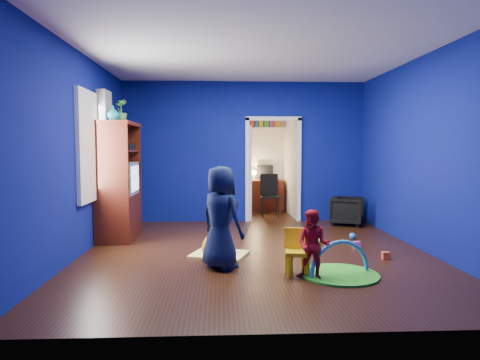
{
  "coord_description": "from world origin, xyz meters",
  "views": [
    {
      "loc": [
        -0.52,
        -6.13,
        1.52
      ],
      "look_at": [
        -0.2,
        0.4,
        1.04
      ],
      "focal_mm": 32.0,
      "sensor_mm": 36.0,
      "label": 1
    }
  ],
  "objects_px": {
    "child_navy": "(221,218)",
    "crt_tv": "(121,178)",
    "play_mat": "(340,274)",
    "study_desk": "(265,195)",
    "toddler_red": "(313,245)",
    "hopper_ball": "(217,248)",
    "tv_armoire": "(119,181)",
    "kid_chair": "(297,254)",
    "child_black": "(219,216)",
    "vase": "(113,113)",
    "folding_chair": "(270,196)",
    "armchair": "(347,211)"
  },
  "relations": [
    {
      "from": "child_navy",
      "to": "crt_tv",
      "type": "bearing_deg",
      "value": -3.82
    },
    {
      "from": "play_mat",
      "to": "study_desk",
      "type": "bearing_deg",
      "value": 93.36
    },
    {
      "from": "toddler_red",
      "to": "crt_tv",
      "type": "xyz_separation_m",
      "value": [
        -2.73,
        2.42,
        0.61
      ]
    },
    {
      "from": "hopper_ball",
      "to": "tv_armoire",
      "type": "bearing_deg",
      "value": 135.28
    },
    {
      "from": "tv_armoire",
      "to": "kid_chair",
      "type": "relative_size",
      "value": 3.92
    },
    {
      "from": "kid_chair",
      "to": "play_mat",
      "type": "xyz_separation_m",
      "value": [
        0.51,
        -0.06,
        -0.24
      ]
    },
    {
      "from": "child_black",
      "to": "tv_armoire",
      "type": "relative_size",
      "value": 0.57
    },
    {
      "from": "child_black",
      "to": "child_navy",
      "type": "xyz_separation_m",
      "value": [
        0.02,
        -0.77,
        0.1
      ]
    },
    {
      "from": "vase",
      "to": "tv_armoire",
      "type": "distance_m",
      "value": 1.14
    },
    {
      "from": "crt_tv",
      "to": "hopper_ball",
      "type": "xyz_separation_m",
      "value": [
        1.62,
        -1.64,
        -0.82
      ]
    },
    {
      "from": "tv_armoire",
      "to": "folding_chair",
      "type": "xyz_separation_m",
      "value": [
        2.81,
        2.2,
        -0.52
      ]
    },
    {
      "from": "crt_tv",
      "to": "study_desk",
      "type": "distance_m",
      "value": 4.25
    },
    {
      "from": "study_desk",
      "to": "kid_chair",
      "type": "bearing_deg",
      "value": -92.0
    },
    {
      "from": "tv_armoire",
      "to": "kid_chair",
      "type": "height_order",
      "value": "tv_armoire"
    },
    {
      "from": "child_navy",
      "to": "study_desk",
      "type": "bearing_deg",
      "value": -57.55
    },
    {
      "from": "kid_chair",
      "to": "hopper_ball",
      "type": "bearing_deg",
      "value": 157.39
    },
    {
      "from": "folding_chair",
      "to": "child_black",
      "type": "bearing_deg",
      "value": -108.72
    },
    {
      "from": "child_navy",
      "to": "armchair",
      "type": "bearing_deg",
      "value": -85.47
    },
    {
      "from": "toddler_red",
      "to": "kid_chair",
      "type": "bearing_deg",
      "value": 154.01
    },
    {
      "from": "toddler_red",
      "to": "play_mat",
      "type": "xyz_separation_m",
      "value": [
        0.36,
        0.14,
        -0.4
      ]
    },
    {
      "from": "child_black",
      "to": "hopper_ball",
      "type": "bearing_deg",
      "value": 159.18
    },
    {
      "from": "tv_armoire",
      "to": "play_mat",
      "type": "distance_m",
      "value": 3.99
    },
    {
      "from": "vase",
      "to": "crt_tv",
      "type": "height_order",
      "value": "vase"
    },
    {
      "from": "armchair",
      "to": "vase",
      "type": "height_order",
      "value": "vase"
    },
    {
      "from": "child_black",
      "to": "folding_chair",
      "type": "bearing_deg",
      "value": -36.45
    },
    {
      "from": "child_black",
      "to": "tv_armoire",
      "type": "distance_m",
      "value": 2.07
    },
    {
      "from": "study_desk",
      "to": "folding_chair",
      "type": "bearing_deg",
      "value": -90.0
    },
    {
      "from": "child_navy",
      "to": "crt_tv",
      "type": "xyz_separation_m",
      "value": [
        -1.67,
        1.89,
        0.37
      ]
    },
    {
      "from": "crt_tv",
      "to": "play_mat",
      "type": "xyz_separation_m",
      "value": [
        3.09,
        -2.28,
        -1.01
      ]
    },
    {
      "from": "child_black",
      "to": "child_navy",
      "type": "bearing_deg",
      "value": 163.93
    },
    {
      "from": "hopper_ball",
      "to": "kid_chair",
      "type": "xyz_separation_m",
      "value": [
        0.97,
        -0.58,
        0.05
      ]
    },
    {
      "from": "hopper_ball",
      "to": "kid_chair",
      "type": "bearing_deg",
      "value": -30.82
    },
    {
      "from": "crt_tv",
      "to": "folding_chair",
      "type": "bearing_deg",
      "value": 38.38
    },
    {
      "from": "child_navy",
      "to": "vase",
      "type": "distance_m",
      "value": 2.74
    },
    {
      "from": "child_navy",
      "to": "vase",
      "type": "height_order",
      "value": "vase"
    },
    {
      "from": "kid_chair",
      "to": "toddler_red",
      "type": "bearing_deg",
      "value": -44.92
    },
    {
      "from": "kid_chair",
      "to": "folding_chair",
      "type": "height_order",
      "value": "folding_chair"
    },
    {
      "from": "tv_armoire",
      "to": "folding_chair",
      "type": "distance_m",
      "value": 3.61
    },
    {
      "from": "play_mat",
      "to": "toddler_red",
      "type": "bearing_deg",
      "value": -158.11
    },
    {
      "from": "folding_chair",
      "to": "tv_armoire",
      "type": "bearing_deg",
      "value": -142.02
    },
    {
      "from": "child_navy",
      "to": "child_black",
      "type": "bearing_deg",
      "value": -43.56
    },
    {
      "from": "folding_chair",
      "to": "vase",
      "type": "bearing_deg",
      "value": -138.41
    },
    {
      "from": "toddler_red",
      "to": "crt_tv",
      "type": "distance_m",
      "value": 3.7
    },
    {
      "from": "child_black",
      "to": "study_desk",
      "type": "xyz_separation_m",
      "value": [
        1.13,
        4.28,
        -0.18
      ]
    },
    {
      "from": "crt_tv",
      "to": "kid_chair",
      "type": "xyz_separation_m",
      "value": [
        2.58,
        -2.22,
        -0.77
      ]
    },
    {
      "from": "crt_tv",
      "to": "folding_chair",
      "type": "height_order",
      "value": "crt_tv"
    },
    {
      "from": "armchair",
      "to": "child_black",
      "type": "distance_m",
      "value": 3.39
    },
    {
      "from": "hopper_ball",
      "to": "play_mat",
      "type": "bearing_deg",
      "value": -23.26
    },
    {
      "from": "crt_tv",
      "to": "kid_chair",
      "type": "height_order",
      "value": "crt_tv"
    },
    {
      "from": "hopper_ball",
      "to": "armchair",
      "type": "bearing_deg",
      "value": 46.71
    }
  ]
}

